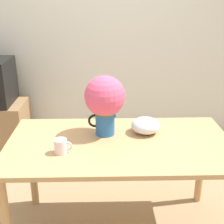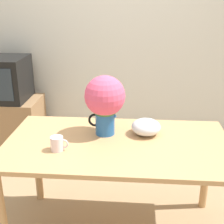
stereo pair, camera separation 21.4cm
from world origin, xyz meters
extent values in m
cube|color=silver|center=(0.00, 1.67, 1.30)|extent=(8.00, 0.05, 2.60)
cube|color=tan|center=(0.16, -0.07, 0.73)|extent=(1.51, 0.84, 0.03)
cylinder|color=tan|center=(-0.54, 0.29, 0.36)|extent=(0.06, 0.06, 0.72)
cylinder|color=tan|center=(0.85, 0.29, 0.36)|extent=(0.06, 0.06, 0.72)
cylinder|color=#235B9E|center=(0.06, 0.06, 0.84)|extent=(0.13, 0.13, 0.18)
cone|color=#235B9E|center=(0.12, 0.06, 0.90)|extent=(0.05, 0.05, 0.05)
torus|color=black|center=(-0.01, 0.06, 0.85)|extent=(0.10, 0.02, 0.10)
sphere|color=#3D7033|center=(0.06, 0.06, 0.98)|extent=(0.21, 0.21, 0.21)
sphere|color=#DB4C70|center=(0.06, 0.06, 1.03)|extent=(0.28, 0.28, 0.28)
cylinder|color=silver|center=(-0.22, -0.21, 0.79)|extent=(0.08, 0.08, 0.09)
torus|color=silver|center=(-0.17, -0.21, 0.79)|extent=(0.06, 0.01, 0.06)
ellipsoid|color=silver|center=(0.35, 0.07, 0.80)|extent=(0.20, 0.20, 0.11)
camera|label=1|loc=(0.06, -1.94, 1.68)|focal=50.00mm
camera|label=2|loc=(0.27, -1.93, 1.68)|focal=50.00mm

